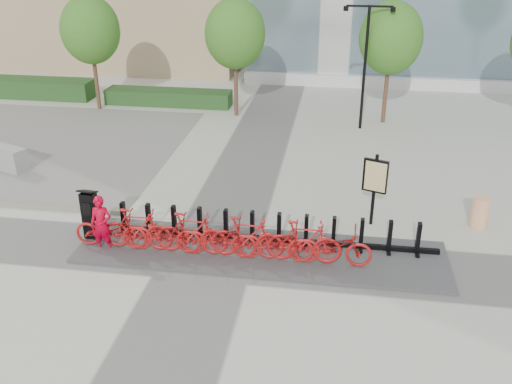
# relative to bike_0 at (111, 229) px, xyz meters

# --- Properties ---
(ground) EXTENTS (120.00, 120.00, 0.00)m
(ground) POSITION_rel_bike_0_xyz_m (2.60, 0.05, -0.59)
(ground) COLOR #B7B6A9
(gravel_patch) EXTENTS (14.00, 14.00, 0.00)m
(gravel_patch) POSITION_rel_bike_0_xyz_m (-7.40, 7.05, -0.59)
(gravel_patch) COLOR slate
(gravel_patch) RESTS_ON ground
(hedge_b) EXTENTS (6.00, 1.20, 0.70)m
(hedge_b) POSITION_rel_bike_0_xyz_m (-2.40, 13.25, -0.24)
(hedge_b) COLOR #1B4B1C
(hedge_b) RESTS_ON ground
(tree_0) EXTENTS (2.60, 2.60, 5.10)m
(tree_0) POSITION_rel_bike_0_xyz_m (-5.40, 12.05, 3.00)
(tree_0) COLOR brown
(tree_0) RESTS_ON ground
(tree_1) EXTENTS (2.60, 2.60, 5.10)m
(tree_1) POSITION_rel_bike_0_xyz_m (1.10, 12.05, 3.00)
(tree_1) COLOR brown
(tree_1) RESTS_ON ground
(tree_2) EXTENTS (2.60, 2.60, 5.10)m
(tree_2) POSITION_rel_bike_0_xyz_m (7.60, 12.05, 3.00)
(tree_2) COLOR brown
(tree_2) RESTS_ON ground
(streetlamp) EXTENTS (2.00, 0.20, 5.00)m
(streetlamp) POSITION_rel_bike_0_xyz_m (6.60, 11.05, 2.54)
(streetlamp) COLOR black
(streetlamp) RESTS_ON ground
(dock_pad) EXTENTS (9.60, 2.40, 0.08)m
(dock_pad) POSITION_rel_bike_0_xyz_m (3.90, 0.35, -0.55)
(dock_pad) COLOR #474748
(dock_pad) RESTS_ON ground
(dock_rail_posts) EXTENTS (8.02, 0.50, 0.85)m
(dock_rail_posts) POSITION_rel_bike_0_xyz_m (3.96, 0.82, -0.09)
(dock_rail_posts) COLOR black
(dock_rail_posts) RESTS_ON dock_pad
(bike_0) EXTENTS (1.95, 0.68, 1.02)m
(bike_0) POSITION_rel_bike_0_xyz_m (0.00, 0.00, 0.00)
(bike_0) COLOR #A91515
(bike_0) RESTS_ON dock_pad
(bike_1) EXTENTS (1.89, 0.53, 1.13)m
(bike_1) POSITION_rel_bike_0_xyz_m (0.72, 0.00, 0.06)
(bike_1) COLOR #A91515
(bike_1) RESTS_ON dock_pad
(bike_2) EXTENTS (1.95, 0.68, 1.02)m
(bike_2) POSITION_rel_bike_0_xyz_m (1.44, 0.00, 0.00)
(bike_2) COLOR #A91515
(bike_2) RESTS_ON dock_pad
(bike_3) EXTENTS (1.89, 0.53, 1.13)m
(bike_3) POSITION_rel_bike_0_xyz_m (2.16, 0.00, 0.06)
(bike_3) COLOR #A91515
(bike_3) RESTS_ON dock_pad
(bike_4) EXTENTS (1.95, 0.68, 1.02)m
(bike_4) POSITION_rel_bike_0_xyz_m (2.88, 0.00, 0.00)
(bike_4) COLOR #A91515
(bike_4) RESTS_ON dock_pad
(bike_5) EXTENTS (1.89, 0.53, 1.13)m
(bike_5) POSITION_rel_bike_0_xyz_m (3.60, 0.00, 0.06)
(bike_5) COLOR #A91515
(bike_5) RESTS_ON dock_pad
(bike_6) EXTENTS (1.95, 0.68, 1.02)m
(bike_6) POSITION_rel_bike_0_xyz_m (4.32, 0.00, 0.00)
(bike_6) COLOR #A91515
(bike_6) RESTS_ON dock_pad
(bike_7) EXTENTS (1.89, 0.53, 1.13)m
(bike_7) POSITION_rel_bike_0_xyz_m (5.04, 0.00, 0.06)
(bike_7) COLOR #A91515
(bike_7) RESTS_ON dock_pad
(bike_8) EXTENTS (1.95, 0.68, 1.02)m
(bike_8) POSITION_rel_bike_0_xyz_m (5.76, 0.00, 0.00)
(bike_8) COLOR #A91515
(bike_8) RESTS_ON dock_pad
(kiosk) EXTENTS (0.48, 0.41, 1.44)m
(kiosk) POSITION_rel_bike_0_xyz_m (-0.72, 0.41, 0.18)
(kiosk) COLOR black
(kiosk) RESTS_ON dock_pad
(worker_red) EXTENTS (0.59, 0.40, 1.57)m
(worker_red) POSITION_rel_bike_0_xyz_m (-0.18, -0.13, 0.19)
(worker_red) COLOR #BD001E
(worker_red) RESTS_ON ground
(construction_barrel) EXTENTS (0.56, 0.56, 0.91)m
(construction_barrel) POSITION_rel_bike_0_xyz_m (9.80, 2.73, -0.14)
(construction_barrel) COLOR #EC6300
(construction_barrel) RESTS_ON ground
(jersey_barrier) EXTENTS (2.19, 1.29, 0.82)m
(jersey_barrier) POSITION_rel_bike_0_xyz_m (-5.96, 4.76, -0.18)
(jersey_barrier) COLOR gray
(jersey_barrier) RESTS_ON ground
(map_sign) EXTENTS (0.69, 0.34, 2.13)m
(map_sign) POSITION_rel_bike_0_xyz_m (6.80, 2.45, 0.82)
(map_sign) COLOR black
(map_sign) RESTS_ON ground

